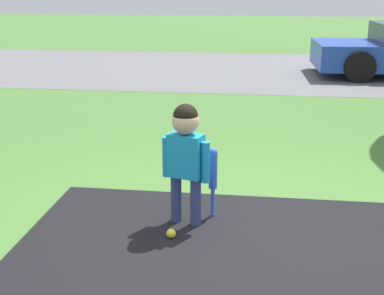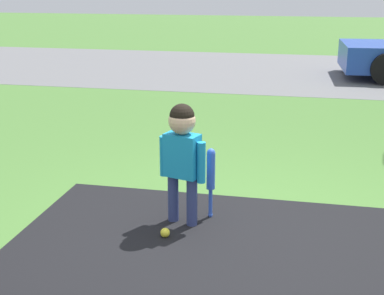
# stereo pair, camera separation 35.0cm
# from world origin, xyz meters

# --- Properties ---
(ground_plane) EXTENTS (60.00, 60.00, 0.00)m
(ground_plane) POSITION_xyz_m (0.00, 0.00, 0.00)
(ground_plane) COLOR #477533
(street_strip) EXTENTS (40.00, 6.00, 0.01)m
(street_strip) POSITION_xyz_m (0.00, 8.98, 0.00)
(street_strip) COLOR slate
(street_strip) RESTS_ON ground
(child) EXTENTS (0.42, 0.24, 1.07)m
(child) POSITION_xyz_m (-0.48, 0.31, 0.70)
(child) COLOR navy
(child) RESTS_ON ground
(baseball_bat) EXTENTS (0.08, 0.08, 0.65)m
(baseball_bat) POSITION_xyz_m (-0.26, 0.48, 0.42)
(baseball_bat) COLOR blue
(baseball_bat) RESTS_ON ground
(sports_ball) EXTENTS (0.08, 0.08, 0.08)m
(sports_ball) POSITION_xyz_m (-0.56, 0.01, 0.04)
(sports_ball) COLOR yellow
(sports_ball) RESTS_ON ground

